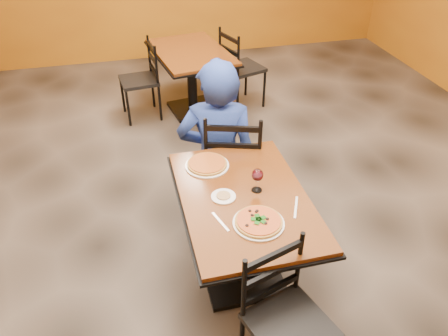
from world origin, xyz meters
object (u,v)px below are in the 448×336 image
object	(u,v)px
pizza_main	(259,221)
plate_far	(207,165)
chair_main_far	(233,160)
diner	(217,139)
chair_main_near	(290,326)
table_second	(191,67)
chair_second_right	(242,68)
side_plate	(223,197)
chair_second_left	(139,81)
wine_glass	(257,179)
pizza_far	(207,164)
table_main	(243,219)
plate_main	(259,223)

from	to	relation	value
pizza_main	plate_far	xyz separation A→B (m)	(-0.17, 0.66, -0.02)
chair_main_far	diner	xyz separation A→B (m)	(-0.12, 0.08, 0.18)
chair_main_near	table_second	bearing A→B (deg)	70.85
chair_second_right	side_plate	xyz separation A→B (m)	(-0.88, -2.62, 0.28)
table_second	diner	size ratio (longest dim) A/B	0.94
chair_second_left	pizza_main	bearing A→B (deg)	2.98
wine_glass	chair_main_far	bearing A→B (deg)	86.76
chair_main_near	diner	distance (m)	1.65
pizza_far	table_second	bearing A→B (deg)	82.54
plate_far	side_plate	size ratio (longest dim) A/B	1.94
table_main	pizza_main	distance (m)	0.34
chair_second_right	diner	size ratio (longest dim) A/B	0.70
chair_main_far	chair_second_left	size ratio (longest dim) A/B	1.10
plate_far	pizza_far	distance (m)	0.02
diner	plate_main	xyz separation A→B (m)	(-0.01, -1.12, 0.08)
plate_main	pizza_main	world-z (taller)	pizza_main
table_main	plate_far	size ratio (longest dim) A/B	3.97
diner	side_plate	distance (m)	0.84
plate_far	wine_glass	bearing A→B (deg)	-53.46
chair_main_near	chair_second_left	size ratio (longest dim) A/B	1.01
chair_main_far	side_plate	xyz separation A→B (m)	(-0.27, -0.75, 0.26)
plate_main	table_main	bearing A→B (deg)	92.46
table_second	plate_far	bearing A→B (deg)	-97.46
chair_second_left	chair_second_right	distance (m)	1.23
pizza_main	chair_second_left	bearing A→B (deg)	99.54
chair_main_far	diner	world-z (taller)	diner
chair_main_far	plate_far	xyz separation A→B (m)	(-0.30, -0.38, 0.26)
table_main	pizza_main	xyz separation A→B (m)	(0.01, -0.27, 0.21)
side_plate	chair_second_left	bearing A→B (deg)	97.55
plate_far	wine_glass	distance (m)	0.44
pizza_main	plate_far	distance (m)	0.68
chair_second_left	pizza_far	world-z (taller)	chair_second_left
chair_second_right	pizza_far	size ratio (longest dim) A/B	3.40
chair_main_far	pizza_main	bearing A→B (deg)	100.79
plate_far	wine_glass	xyz separation A→B (m)	(0.26, -0.35, 0.08)
table_second	chair_second_left	xyz separation A→B (m)	(-0.61, 0.00, -0.11)
table_second	diner	distance (m)	1.81
side_plate	wine_glass	size ratio (longest dim) A/B	0.89
table_second	chair_second_right	size ratio (longest dim) A/B	1.34
chair_second_left	chair_main_far	bearing A→B (deg)	11.65
table_main	diner	bearing A→B (deg)	88.49
table_main	plate_far	bearing A→B (deg)	112.34
pizza_far	chair_main_near	bearing A→B (deg)	-80.26
chair_main_far	chair_second_right	world-z (taller)	chair_main_far
table_second	wine_glass	size ratio (longest dim) A/B	7.08
table_second	wine_glass	distance (m)	2.62
pizza_main	pizza_far	xyz separation A→B (m)	(-0.17, 0.66, 0.00)
chair_main_near	plate_far	distance (m)	1.23
chair_main_far	wine_glass	bearing A→B (deg)	104.52
diner	table_main	bearing A→B (deg)	101.94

